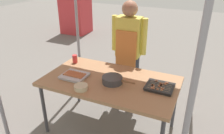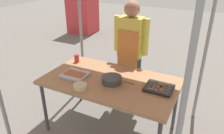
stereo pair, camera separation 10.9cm
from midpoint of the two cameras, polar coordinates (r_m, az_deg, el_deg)
ground_plane at (r=3.07m, az=0.61°, el=-15.73°), size 18.00×18.00×0.00m
stall_table at (r=2.67m, az=0.68°, el=-4.36°), size 1.60×0.90×0.75m
tray_grilled_sausages at (r=2.74m, az=-8.52°, el=-1.99°), size 0.31×0.27×0.05m
tray_meat_skewers at (r=2.51m, az=13.34°, el=-5.35°), size 0.31×0.27×0.04m
cooking_wok at (r=2.56m, az=1.22°, el=-3.29°), size 0.40×0.24×0.08m
condiment_bowl at (r=2.47m, az=-7.04°, el=-5.05°), size 0.16×0.16×0.05m
drink_cup_near_edge at (r=3.13m, az=-8.18°, el=2.28°), size 0.07×0.07×0.11m
vendor_woman at (r=3.16m, az=5.81°, el=5.16°), size 0.52×0.23×1.58m
neighbor_stall_left at (r=7.07m, az=-7.32°, el=15.65°), size 0.79×0.74×1.68m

